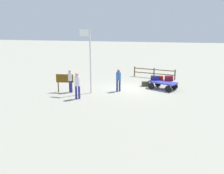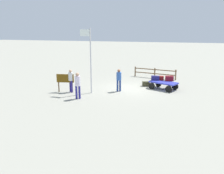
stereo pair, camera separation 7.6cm
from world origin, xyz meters
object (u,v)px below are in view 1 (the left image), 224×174
at_px(suitcase_tan, 155,78).
at_px(luggage_cart, 163,84).
at_px(suitcase_navy, 159,78).
at_px(worker_supervisor, 118,78).
at_px(flagpole, 89,56).
at_px(worker_trailing, 70,79).
at_px(signboard, 65,80).
at_px(suitcase_dark, 145,84).
at_px(worker_lead, 77,83).
at_px(suitcase_grey, 169,78).

bearing_deg(suitcase_tan, luggage_cart, 147.37).
bearing_deg(suitcase_navy, worker_supervisor, 35.45).
relative_size(worker_supervisor, flagpole, 0.36).
xyz_separation_m(suitcase_tan, flagpole, (4.41, 2.80, 1.88)).
xyz_separation_m(suitcase_navy, worker_supervisor, (2.85, 2.03, 0.23)).
bearing_deg(worker_supervisor, suitcase_navy, -144.55).
bearing_deg(luggage_cart, worker_trailing, 21.71).
distance_m(worker_supervisor, flagpole, 2.69).
height_order(luggage_cart, flagpole, flagpole).
xyz_separation_m(luggage_cart, signboard, (6.90, 2.67, 0.48)).
height_order(luggage_cart, suitcase_tan, suitcase_tan).
bearing_deg(flagpole, luggage_cart, -154.83).
distance_m(suitcase_dark, worker_trailing, 6.11).
relative_size(suitcase_dark, worker_supervisor, 0.39).
bearing_deg(flagpole, worker_trailing, 8.24).
height_order(suitcase_navy, suitcase_dark, suitcase_navy).
height_order(suitcase_tan, suitcase_navy, suitcase_tan).
height_order(luggage_cart, suitcase_dark, luggage_cart).
xyz_separation_m(worker_lead, worker_trailing, (1.15, -1.44, -0.08)).
relative_size(flagpole, signboard, 3.45).
height_order(luggage_cart, worker_lead, worker_lead).
distance_m(luggage_cart, worker_trailing, 7.02).
distance_m(suitcase_grey, worker_lead, 7.31).
xyz_separation_m(luggage_cart, suitcase_grey, (-0.43, -0.45, 0.35)).
xyz_separation_m(flagpole, signboard, (1.84, 0.29, -1.73)).
bearing_deg(suitcase_grey, flagpole, 27.22).
distance_m(suitcase_navy, worker_lead, 6.83).
distance_m(worker_trailing, flagpole, 2.22).
relative_size(suitcase_tan, suitcase_grey, 1.00).
relative_size(luggage_cart, worker_lead, 1.29).
bearing_deg(worker_trailing, suitcase_grey, -156.36).
height_order(suitcase_grey, suitcase_dark, suitcase_grey).
distance_m(worker_supervisor, signboard, 3.94).
bearing_deg(signboard, suitcase_tan, -153.72).
xyz_separation_m(suitcase_tan, worker_lead, (4.69, 4.44, 0.29)).
bearing_deg(worker_lead, suitcase_tan, -136.56).
relative_size(suitcase_tan, flagpole, 0.14).
relative_size(suitcase_dark, worker_trailing, 0.38).
xyz_separation_m(suitcase_navy, worker_trailing, (6.19, 3.17, 0.22)).
height_order(worker_lead, signboard, worker_lead).
relative_size(suitcase_grey, signboard, 0.49).
xyz_separation_m(worker_supervisor, signboard, (3.74, 1.22, -0.07)).
xyz_separation_m(suitcase_navy, worker_lead, (5.04, 4.61, 0.30)).
relative_size(luggage_cart, suitcase_dark, 3.55).
xyz_separation_m(worker_lead, worker_supervisor, (-2.19, -2.58, -0.07)).
distance_m(suitcase_grey, suitcase_navy, 0.75).
relative_size(suitcase_navy, suitcase_dark, 0.95).
distance_m(suitcase_dark, flagpole, 5.38).
xyz_separation_m(luggage_cart, worker_trailing, (6.50, 2.59, 0.53)).
relative_size(worker_lead, worker_trailing, 1.06).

